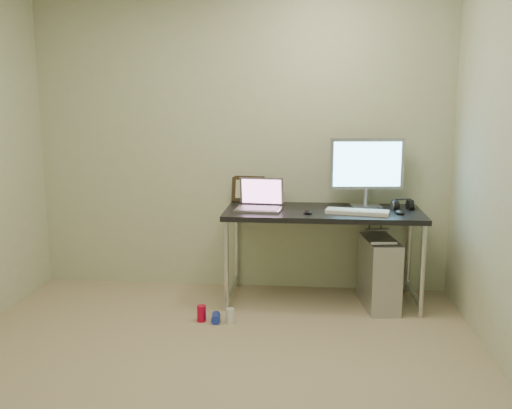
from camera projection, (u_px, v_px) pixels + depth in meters
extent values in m
plane|color=tan|center=(205.00, 380.00, 3.32)|extent=(3.50, 3.50, 0.00)
cube|color=beige|center=(241.00, 143.00, 4.81)|extent=(3.50, 0.02, 2.50)
cube|color=black|center=(323.00, 213.00, 4.51)|extent=(1.55, 0.68, 0.04)
cylinder|color=silver|center=(226.00, 266.00, 4.35)|extent=(0.04, 0.04, 0.71)
cylinder|color=silver|center=(236.00, 247.00, 4.93)|extent=(0.04, 0.04, 0.71)
cylinder|color=silver|center=(422.00, 272.00, 4.21)|extent=(0.04, 0.04, 0.71)
cylinder|color=silver|center=(409.00, 251.00, 4.80)|extent=(0.04, 0.04, 0.71)
cylinder|color=silver|center=(232.00, 288.00, 4.69)|extent=(0.04, 0.60, 0.04)
cylinder|color=silver|center=(414.00, 294.00, 4.55)|extent=(0.04, 0.60, 0.04)
cube|color=#A7A7AC|center=(379.00, 273.00, 4.46)|extent=(0.30, 0.55, 0.55)
cylinder|color=#A3A3AA|center=(384.00, 243.00, 4.19)|extent=(0.20, 0.05, 0.03)
cylinder|color=#A3A3AA|center=(377.00, 230.00, 4.62)|extent=(0.20, 0.05, 0.03)
cylinder|color=black|center=(368.00, 245.00, 4.81)|extent=(0.01, 0.16, 0.69)
cylinder|color=black|center=(379.00, 248.00, 4.79)|extent=(0.02, 0.11, 0.71)
cylinder|color=red|center=(202.00, 313.00, 4.19)|extent=(0.09, 0.09, 0.12)
cylinder|color=white|center=(230.00, 316.00, 4.16)|extent=(0.06, 0.06, 0.11)
cylinder|color=#1E34BC|center=(216.00, 318.00, 4.18)|extent=(0.08, 0.13, 0.07)
cube|color=#A3A3AA|center=(259.00, 209.00, 4.48)|extent=(0.37, 0.28, 0.02)
cube|color=gray|center=(259.00, 208.00, 4.48)|extent=(0.33, 0.23, 0.00)
cube|color=gray|center=(262.00, 191.00, 4.59)|extent=(0.36, 0.08, 0.23)
cube|color=#805171|center=(262.00, 191.00, 4.59)|extent=(0.32, 0.07, 0.20)
cube|color=#A3A3AA|center=(366.00, 206.00, 4.62)|extent=(0.26, 0.20, 0.02)
cylinder|color=#A3A3AA|center=(366.00, 197.00, 4.63)|extent=(0.04, 0.04, 0.13)
cube|color=#A3A3AA|center=(367.00, 164.00, 4.57)|extent=(0.59, 0.11, 0.41)
cube|color=#6CCDFC|center=(367.00, 164.00, 4.55)|extent=(0.54, 0.07, 0.36)
cube|color=silver|center=(357.00, 212.00, 4.35)|extent=(0.49, 0.24, 0.03)
ellipsoid|color=black|center=(400.00, 212.00, 4.35)|extent=(0.09, 0.12, 0.04)
ellipsoid|color=black|center=(308.00, 211.00, 4.36)|extent=(0.08, 0.11, 0.03)
cylinder|color=black|center=(395.00, 206.00, 4.53)|extent=(0.06, 0.11, 0.10)
cylinder|color=black|center=(410.00, 206.00, 4.52)|extent=(0.06, 0.11, 0.10)
cube|color=black|center=(403.00, 199.00, 4.51)|extent=(0.13, 0.04, 0.01)
cube|color=black|center=(248.00, 189.00, 4.85)|extent=(0.28, 0.11, 0.22)
cylinder|color=silver|center=(282.00, 198.00, 4.76)|extent=(0.01, 0.01, 0.10)
cylinder|color=silver|center=(282.00, 191.00, 4.75)|extent=(0.05, 0.04, 0.04)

